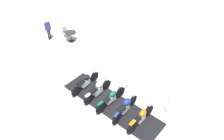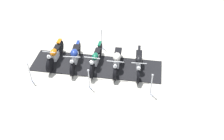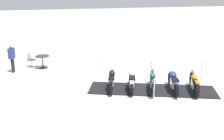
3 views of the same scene
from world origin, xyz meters
TOP-DOWN VIEW (x-y plane):
  - ground_plane at (0.00, 0.00)m, footprint 80.00×80.00m
  - display_platform at (0.00, 0.00)m, footprint 6.41×3.39m
  - motorcycle_copper at (1.92, -0.56)m, footprint 0.87×2.08m
  - motorcycle_navy at (0.97, -0.25)m, footprint 0.83×2.22m
  - motorcycle_forest at (0.01, 0.04)m, footprint 0.98×2.23m
  - motorcycle_cream at (-0.95, 0.33)m, footprint 0.93×2.16m
  - motorcycle_black at (-1.91, 0.62)m, footprint 0.81×2.24m
  - stanchion_left_mid at (-0.45, -1.45)m, footprint 0.36×0.36m
  - stanchion_right_front at (2.97, 0.68)m, footprint 0.35×0.35m
  - stanchion_right_rear at (-2.08, 2.23)m, footprint 0.33×0.33m
  - stanchion_right_mid at (0.45, 1.45)m, footprint 0.29×0.29m

SIDE VIEW (x-z plane):
  - ground_plane at x=0.00m, z-range 0.00..0.00m
  - display_platform at x=0.00m, z-range 0.00..0.03m
  - stanchion_right_front at x=2.97m, z-range -0.21..0.86m
  - stanchion_left_mid at x=-0.45m, z-range -0.23..0.93m
  - stanchion_right_mid at x=0.45m, z-range -0.15..0.89m
  - stanchion_right_rear at x=-2.08m, z-range -0.20..0.95m
  - motorcycle_copper at x=1.92m, z-range -0.04..0.98m
  - motorcycle_forest at x=0.01m, z-range -0.02..0.99m
  - motorcycle_black at x=-1.91m, z-range 0.03..0.96m
  - motorcycle_cream at x=-0.95m, z-range 0.04..0.97m
  - motorcycle_navy at x=0.97m, z-range 0.05..0.99m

